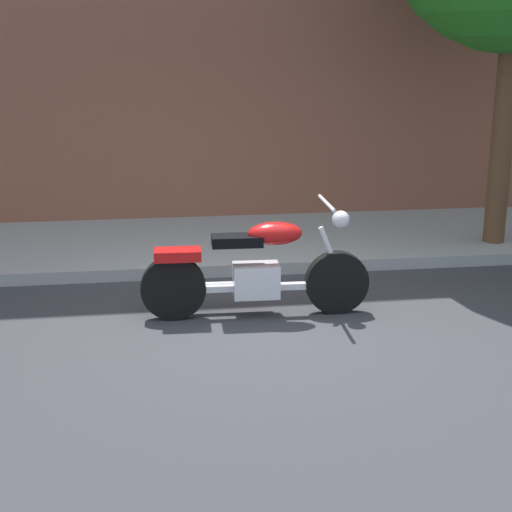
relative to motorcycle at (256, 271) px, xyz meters
The scene contains 3 objects.
ground_plane 0.51m from the motorcycle, 72.75° to the right, with size 60.00×60.00×0.00m, color #38383D.
sidewalk 2.56m from the motorcycle, 88.46° to the left, with size 18.13×2.53×0.14m, color #A1A1A1.
motorcycle is the anchor object (origin of this frame).
Camera 1 is at (-1.04, -6.51, 2.54)m, focal length 52.09 mm.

